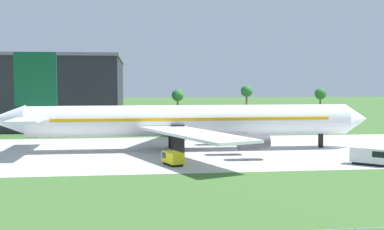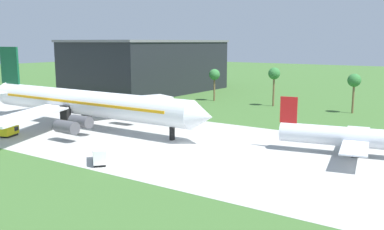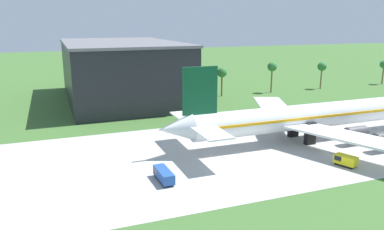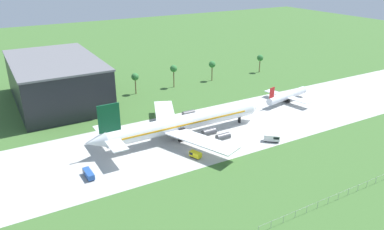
# 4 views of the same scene
# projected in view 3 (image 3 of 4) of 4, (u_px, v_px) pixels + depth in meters

# --- Properties ---
(jet_airliner) EXTENTS (71.36, 55.21, 18.04)m
(jet_airliner) POSITION_uv_depth(u_px,v_px,m) (309.00, 116.00, 85.52)
(jet_airliner) COLOR white
(jet_airliner) RESTS_ON ground_plane
(baggage_tug) EXTENTS (2.22, 6.18, 2.06)m
(baggage_tug) POSITION_uv_depth(u_px,v_px,m) (163.00, 174.00, 64.13)
(baggage_tug) COLOR black
(baggage_tug) RESTS_ON ground_plane
(catering_van) EXTENTS (3.33, 4.48, 2.06)m
(catering_van) POSITION_uv_depth(u_px,v_px,m) (345.00, 160.00, 70.77)
(catering_van) COLOR black
(catering_van) RESTS_ON ground_plane
(terminal_building) EXTENTS (36.72, 61.20, 19.95)m
(terminal_building) POSITION_uv_depth(u_px,v_px,m) (121.00, 71.00, 130.02)
(terminal_building) COLOR black
(terminal_building) RESTS_ON ground_plane
(palm_tree_row) EXTENTS (80.85, 3.60, 11.73)m
(palm_tree_row) POSITION_uv_depth(u_px,v_px,m) (304.00, 68.00, 147.05)
(palm_tree_row) COLOR brown
(palm_tree_row) RESTS_ON ground_plane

